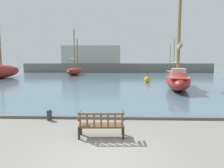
% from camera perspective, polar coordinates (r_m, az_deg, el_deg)
% --- Properties ---
extents(ground_plane, '(160.00, 160.00, 0.00)m').
position_cam_1_polar(ground_plane, '(6.00, -2.69, -19.94)').
color(ground_plane, gray).
extents(harbor_water, '(100.00, 80.00, 0.08)m').
position_cam_1_polar(harbor_water, '(49.45, 1.46, 3.04)').
color(harbor_water, slate).
rests_on(harbor_water, ground).
extents(quay_edge_kerb, '(40.00, 0.30, 0.12)m').
position_cam_1_polar(quay_edge_kerb, '(9.59, -0.80, -9.50)').
color(quay_edge_kerb, '#5B5954').
rests_on(quay_edge_kerb, ground).
extents(park_bench, '(1.62, 0.59, 0.92)m').
position_cam_1_polar(park_bench, '(7.19, -3.04, -11.44)').
color(park_bench, '#322113').
rests_on(park_bench, ground).
extents(sailboat_centre_channel, '(2.72, 9.64, 9.48)m').
position_cam_1_polar(sailboat_centre_channel, '(43.29, -10.70, 3.78)').
color(sailboat_centre_channel, maroon).
rests_on(sailboat_centre_channel, harbor_water).
extents(sailboat_nearest_port, '(4.56, 11.13, 13.20)m').
position_cam_1_polar(sailboat_nearest_port, '(20.75, 18.36, 1.69)').
color(sailboat_nearest_port, maroon).
rests_on(sailboat_nearest_port, harbor_water).
extents(sailboat_mid_port, '(2.85, 6.94, 7.83)m').
position_cam_1_polar(sailboat_mid_port, '(46.86, 17.27, 3.47)').
color(sailboat_mid_port, brown).
rests_on(sailboat_mid_port, harbor_water).
extents(sailboat_outer_starboard, '(2.68, 11.09, 12.82)m').
position_cam_1_polar(sailboat_outer_starboard, '(38.14, -29.27, 3.30)').
color(sailboat_outer_starboard, maroon).
rests_on(sailboat_outer_starboard, harbor_water).
extents(mooring_bollard, '(0.26, 0.26, 0.50)m').
position_cam_1_polar(mooring_bollard, '(9.71, -17.48, -8.27)').
color(mooring_bollard, '#2D2D33').
rests_on(mooring_bollard, ground).
extents(channel_buoy, '(0.79, 0.79, 1.49)m').
position_cam_1_polar(channel_buoy, '(26.14, 10.05, 1.23)').
color(channel_buoy, gold).
rests_on(channel_buoy, harbor_water).
extents(far_breakwater, '(50.59, 2.40, 7.25)m').
position_cam_1_polar(far_breakwater, '(54.35, -1.00, 5.86)').
color(far_breakwater, slate).
rests_on(far_breakwater, ground).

